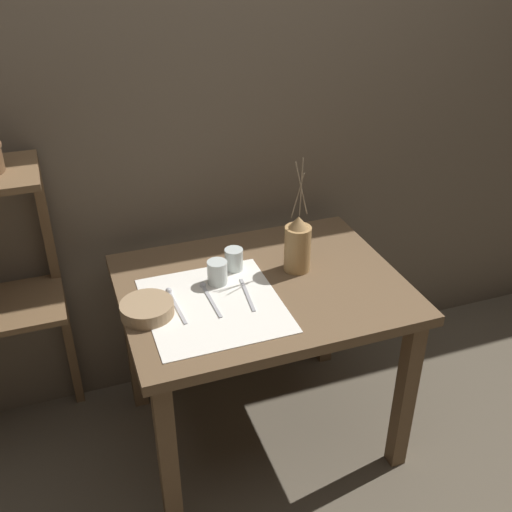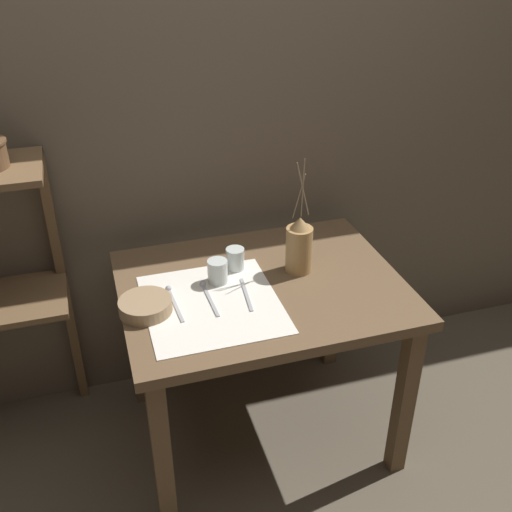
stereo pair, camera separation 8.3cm
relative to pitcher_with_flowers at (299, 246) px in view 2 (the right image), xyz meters
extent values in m
plane|color=brown|center=(-0.16, -0.05, -0.84)|extent=(12.00, 12.00, 0.00)
cube|color=brown|center=(-0.16, 0.46, 0.36)|extent=(7.00, 0.06, 2.40)
cube|color=brown|center=(-0.16, -0.05, -0.12)|extent=(1.02, 0.79, 0.04)
cube|color=brown|center=(-0.61, -0.38, -0.49)|extent=(0.06, 0.06, 0.70)
cube|color=brown|center=(0.29, -0.38, -0.49)|extent=(0.06, 0.06, 0.70)
cube|color=brown|center=(-0.61, 0.29, -0.49)|extent=(0.06, 0.06, 0.70)
cube|color=brown|center=(0.29, 0.29, -0.49)|extent=(0.06, 0.06, 0.70)
cube|color=brown|center=(-1.07, 0.24, -0.19)|extent=(0.46, 0.33, 0.02)
cube|color=brown|center=(-0.86, 0.39, -0.25)|extent=(0.04, 0.04, 1.17)
cube|color=white|center=(-0.36, -0.12, -0.10)|extent=(0.46, 0.49, 0.00)
cylinder|color=#A87F4C|center=(0.00, 0.00, -0.01)|extent=(0.10, 0.10, 0.18)
cone|color=#A87F4C|center=(0.00, 0.00, 0.10)|extent=(0.07, 0.07, 0.04)
cylinder|color=#847056|center=(-0.01, -0.02, 0.21)|extent=(0.03, 0.03, 0.18)
cylinder|color=#847056|center=(0.01, 0.00, 0.23)|extent=(0.01, 0.01, 0.22)
cylinder|color=#847056|center=(0.01, 0.01, 0.22)|extent=(0.05, 0.01, 0.20)
cylinder|color=#9E7F5B|center=(-0.58, -0.10, -0.08)|extent=(0.18, 0.18, 0.05)
cylinder|color=silver|center=(-0.31, 0.01, -0.06)|extent=(0.07, 0.07, 0.09)
cylinder|color=silver|center=(-0.22, 0.08, -0.06)|extent=(0.07, 0.07, 0.08)
cube|color=#A8A8AD|center=(-0.48, -0.10, -0.10)|extent=(0.02, 0.21, 0.00)
sphere|color=#A8A8AD|center=(-0.49, 0.00, -0.10)|extent=(0.02, 0.02, 0.02)
cube|color=#A8A8AD|center=(-0.36, -0.10, -0.10)|extent=(0.02, 0.21, 0.00)
sphere|color=#A8A8AD|center=(-0.37, 0.00, -0.10)|extent=(0.02, 0.02, 0.02)
cube|color=#A8A8AD|center=(-0.23, -0.11, -0.10)|extent=(0.03, 0.21, 0.00)
camera|label=1|loc=(-0.79, -1.75, 1.08)|focal=42.00mm
camera|label=2|loc=(-0.71, -1.78, 1.08)|focal=42.00mm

